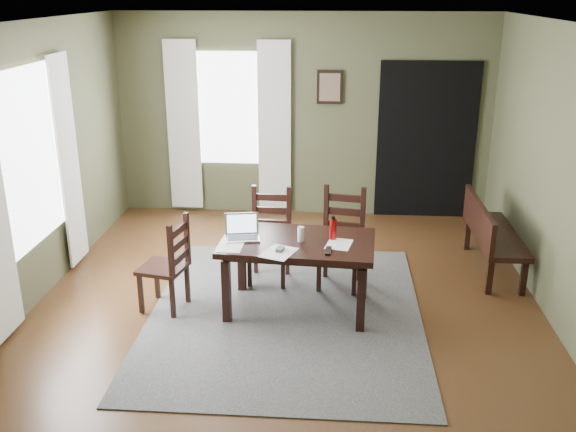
# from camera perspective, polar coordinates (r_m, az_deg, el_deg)

# --- Properties ---
(ground) EXTENTS (5.00, 6.00, 0.01)m
(ground) POSITION_cam_1_polar(r_m,az_deg,el_deg) (6.29, -0.21, -8.71)
(ground) COLOR #492C16
(room_shell) EXTENTS (5.02, 6.02, 2.71)m
(room_shell) POSITION_cam_1_polar(r_m,az_deg,el_deg) (5.66, -0.23, 7.61)
(room_shell) COLOR #4B4E33
(room_shell) RESTS_ON ground
(rug) EXTENTS (2.60, 3.20, 0.01)m
(rug) POSITION_cam_1_polar(r_m,az_deg,el_deg) (6.29, -0.21, -8.62)
(rug) COLOR #474747
(rug) RESTS_ON ground
(dining_table) EXTENTS (1.50, 0.96, 0.72)m
(dining_table) POSITION_cam_1_polar(r_m,az_deg,el_deg) (6.09, 0.88, -2.94)
(dining_table) COLOR black
(dining_table) RESTS_ON rug
(chair_end) EXTENTS (0.49, 0.49, 0.94)m
(chair_end) POSITION_cam_1_polar(r_m,az_deg,el_deg) (6.28, -10.65, -4.35)
(chair_end) COLOR black
(chair_end) RESTS_ON rug
(chair_back_left) EXTENTS (0.46, 0.46, 1.00)m
(chair_back_left) POSITION_cam_1_polar(r_m,az_deg,el_deg) (6.80, -1.64, -1.86)
(chair_back_left) COLOR black
(chair_back_left) RESTS_ON rug
(chair_back_right) EXTENTS (0.52, 0.53, 1.04)m
(chair_back_right) POSITION_cam_1_polar(r_m,az_deg,el_deg) (6.69, 4.77, -2.11)
(chair_back_right) COLOR black
(chair_back_right) RESTS_ON rug
(bench) EXTENTS (0.45, 1.40, 0.79)m
(bench) POSITION_cam_1_polar(r_m,az_deg,el_deg) (7.36, 17.47, -1.24)
(bench) COLOR black
(bench) RESTS_ON ground
(laptop) EXTENTS (0.36, 0.31, 0.22)m
(laptop) POSITION_cam_1_polar(r_m,az_deg,el_deg) (6.13, -4.10, -1.39)
(laptop) COLOR #B7B7BC
(laptop) RESTS_ON dining_table
(computer_mouse) EXTENTS (0.08, 0.11, 0.03)m
(computer_mouse) POSITION_cam_1_polar(r_m,az_deg,el_deg) (5.81, -0.71, -2.98)
(computer_mouse) COLOR #3F3F42
(computer_mouse) RESTS_ON dining_table
(tv_remote) EXTENTS (0.06, 0.19, 0.02)m
(tv_remote) POSITION_cam_1_polar(r_m,az_deg,el_deg) (5.81, 3.61, -3.10)
(tv_remote) COLOR black
(tv_remote) RESTS_ON dining_table
(drinking_glass) EXTENTS (0.08, 0.08, 0.14)m
(drinking_glass) POSITION_cam_1_polar(r_m,az_deg,el_deg) (6.01, 1.14, -1.62)
(drinking_glass) COLOR silver
(drinking_glass) RESTS_ON dining_table
(water_bottle) EXTENTS (0.08, 0.08, 0.23)m
(water_bottle) POSITION_cam_1_polar(r_m,az_deg,el_deg) (6.06, 4.02, -1.13)
(water_bottle) COLOR #A10E0C
(water_bottle) RESTS_ON dining_table
(paper_a) EXTENTS (0.23, 0.29, 0.00)m
(paper_a) POSITION_cam_1_polar(r_m,az_deg,el_deg) (5.93, -5.13, -2.74)
(paper_a) COLOR white
(paper_a) RESTS_ON dining_table
(paper_d) EXTENTS (0.28, 0.33, 0.00)m
(paper_d) POSITION_cam_1_polar(r_m,az_deg,el_deg) (5.98, 4.55, -2.51)
(paper_d) COLOR white
(paper_d) RESTS_ON dining_table
(paper_e) EXTENTS (0.36, 0.40, 0.00)m
(paper_e) POSITION_cam_1_polar(r_m,az_deg,el_deg) (5.78, -0.83, -3.26)
(paper_e) COLOR white
(paper_e) RESTS_ON dining_table
(window_left) EXTENTS (0.01, 1.30, 1.70)m
(window_left) POSITION_cam_1_polar(r_m,az_deg,el_deg) (6.59, -22.08, 4.75)
(window_left) COLOR white
(window_left) RESTS_ON ground
(window_back) EXTENTS (1.00, 0.01, 1.50)m
(window_back) POSITION_cam_1_polar(r_m,az_deg,el_deg) (8.74, -5.31, 9.49)
(window_back) COLOR white
(window_back) RESTS_ON ground
(curtain_left_far) EXTENTS (0.03, 0.48, 2.30)m
(curtain_left_far) POSITION_cam_1_polar(r_m,az_deg,el_deg) (7.36, -18.92, 4.57)
(curtain_left_far) COLOR silver
(curtain_left_far) RESTS_ON ground
(curtain_back_left) EXTENTS (0.44, 0.03, 2.30)m
(curtain_back_left) POSITION_cam_1_polar(r_m,az_deg,el_deg) (8.88, -9.28, 7.84)
(curtain_back_left) COLOR silver
(curtain_back_left) RESTS_ON ground
(curtain_back_right) EXTENTS (0.44, 0.03, 2.30)m
(curtain_back_right) POSITION_cam_1_polar(r_m,az_deg,el_deg) (8.68, -1.21, 7.82)
(curtain_back_right) COLOR silver
(curtain_back_right) RESTS_ON ground
(framed_picture) EXTENTS (0.34, 0.03, 0.44)m
(framed_picture) POSITION_cam_1_polar(r_m,az_deg,el_deg) (8.57, 3.74, 11.36)
(framed_picture) COLOR black
(framed_picture) RESTS_ON ground
(doorway_back) EXTENTS (1.30, 0.03, 2.10)m
(doorway_back) POSITION_cam_1_polar(r_m,az_deg,el_deg) (8.79, 12.19, 6.52)
(doorway_back) COLOR black
(doorway_back) RESTS_ON ground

